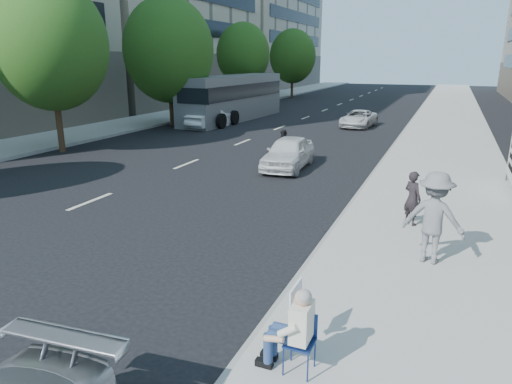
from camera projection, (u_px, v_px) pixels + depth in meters
The scene contains 15 objects.
ground at pixel (248, 257), 10.69m from camera, with size 160.00×160.00×0.00m, color black.
near_sidewalk at pixel (447, 137), 26.86m from camera, with size 5.00×120.00×0.15m, color #ADABA1.
far_sidewalk at pixel (153, 119), 34.60m from camera, with size 4.50×120.00×0.15m, color #ADABA1.
tree_far_b at pixel (50, 44), 21.43m from camera, with size 5.40×5.40×8.24m.
tree_far_c at pixel (169, 50), 30.31m from camera, with size 6.00×6.00×8.47m.
tree_far_d at pixel (243, 54), 40.96m from camera, with size 4.80×4.80×7.65m.
tree_far_e at pixel (293, 56), 53.37m from camera, with size 5.40×5.40×7.89m.
seated_protester at pixel (293, 324), 6.44m from camera, with size 0.83×1.11×1.31m.
jogger at pixel (434, 218), 9.88m from camera, with size 1.32×0.76×2.04m, color slate.
pedestrian_woman at pixel (412, 198), 12.23m from camera, with size 0.54×0.35×1.48m, color black.
white_sedan_near at pixel (288, 153), 19.25m from camera, with size 1.59×3.94×1.34m, color white.
white_sedan_mid at pixel (210, 118), 30.73m from camera, with size 1.39×4.00×1.32m, color silver.
white_sedan_far at pixel (359, 119), 31.06m from camera, with size 1.87×4.06×1.13m, color silver.
motorcycle at pixel (284, 147), 20.68m from camera, with size 0.70×2.04×1.42m.
bus at pixel (234, 98), 34.49m from camera, with size 3.18×12.17×3.30m.
Camera 1 is at (4.00, -8.98, 4.48)m, focal length 32.00 mm.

